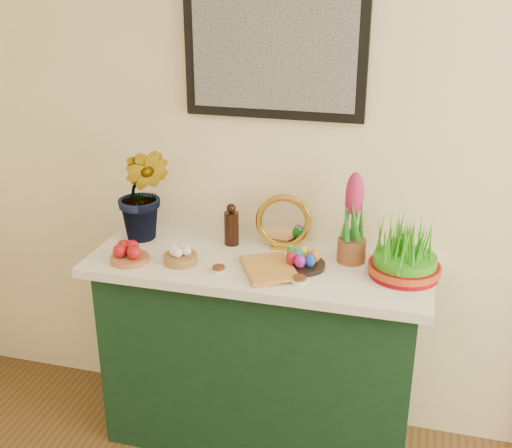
{
  "coord_description": "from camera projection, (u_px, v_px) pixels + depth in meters",
  "views": [
    {
      "loc": [
        0.22,
        -0.29,
        2.02
      ],
      "look_at": [
        -0.39,
        1.95,
        1.07
      ],
      "focal_mm": 45.0,
      "sensor_mm": 36.0,
      "label": 1
    }
  ],
  "objects": [
    {
      "name": "room",
      "position": [
        188.0,
        383.0,
        0.52
      ],
      "size": [
        4.5,
        4.54,
        2.72
      ],
      "color": "brown",
      "rests_on": "ground"
    },
    {
      "name": "sideboard",
      "position": [
        259.0,
        356.0,
        2.8
      ],
      "size": [
        1.3,
        0.45,
        0.85
      ],
      "primitive_type": "cube",
      "color": "#12311B",
      "rests_on": "ground"
    },
    {
      "name": "tablecloth",
      "position": [
        259.0,
        265.0,
        2.63
      ],
      "size": [
        1.4,
        0.55,
        0.04
      ],
      "primitive_type": "cube",
      "color": "silver",
      "rests_on": "sideboard"
    },
    {
      "name": "hyacinth_green",
      "position": [
        143.0,
        178.0,
        2.72
      ],
      "size": [
        0.29,
        0.25,
        0.56
      ],
      "primitive_type": "imported",
      "rotation": [
        0.0,
        0.0,
        0.06
      ],
      "color": "#247921",
      "rests_on": "tablecloth"
    },
    {
      "name": "apple_bowl",
      "position": [
        129.0,
        254.0,
        2.6
      ],
      "size": [
        0.16,
        0.16,
        0.08
      ],
      "color": "#AB6137",
      "rests_on": "tablecloth"
    },
    {
      "name": "garlic_basket",
      "position": [
        180.0,
        256.0,
        2.59
      ],
      "size": [
        0.17,
        0.17,
        0.08
      ],
      "color": "#996B3E",
      "rests_on": "tablecloth"
    },
    {
      "name": "vinegar_cruet",
      "position": [
        231.0,
        226.0,
        2.74
      ],
      "size": [
        0.06,
        0.06,
        0.19
      ],
      "color": "black",
      "rests_on": "tablecloth"
    },
    {
      "name": "mirror",
      "position": [
        283.0,
        222.0,
        2.7
      ],
      "size": [
        0.24,
        0.09,
        0.24
      ],
      "color": "gold",
      "rests_on": "tablecloth"
    },
    {
      "name": "book",
      "position": [
        246.0,
        270.0,
        2.5
      ],
      "size": [
        0.27,
        0.3,
        0.03
      ],
      "primitive_type": "imported",
      "rotation": [
        0.0,
        0.0,
        0.49
      ],
      "color": "#C58932",
      "rests_on": "tablecloth"
    },
    {
      "name": "spice_dish_left",
      "position": [
        219.0,
        269.0,
        2.52
      ],
      "size": [
        0.06,
        0.06,
        0.03
      ],
      "color": "silver",
      "rests_on": "tablecloth"
    },
    {
      "name": "spice_dish_right",
      "position": [
        299.0,
        280.0,
        2.43
      ],
      "size": [
        0.06,
        0.06,
        0.03
      ],
      "color": "silver",
      "rests_on": "tablecloth"
    },
    {
      "name": "egg_plate",
      "position": [
        302.0,
        260.0,
        2.55
      ],
      "size": [
        0.23,
        0.23,
        0.08
      ],
      "color": "black",
      "rests_on": "tablecloth"
    },
    {
      "name": "hyacinth_pink",
      "position": [
        353.0,
        222.0,
        2.55
      ],
      "size": [
        0.12,
        0.12,
        0.38
      ],
      "color": "brown",
      "rests_on": "tablecloth"
    },
    {
      "name": "wheatgrass_sabzeh",
      "position": [
        406.0,
        252.0,
        2.46
      ],
      "size": [
        0.28,
        0.28,
        0.23
      ],
      "color": "maroon",
      "rests_on": "tablecloth"
    }
  ]
}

